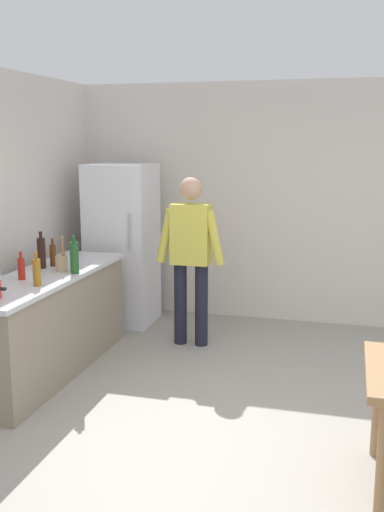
# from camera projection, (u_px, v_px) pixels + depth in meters

# --- Properties ---
(ground_plane) EXTENTS (14.00, 14.00, 0.00)m
(ground_plane) POSITION_uv_depth(u_px,v_px,m) (253.00, 443.00, 4.10)
(ground_plane) COLOR #9E998E
(wall_back) EXTENTS (6.40, 0.12, 2.70)m
(wall_back) POSITION_uv_depth(u_px,v_px,m) (299.00, 204.00, 6.68)
(wall_back) COLOR silver
(wall_back) RESTS_ON ground_plane
(kitchen_counter) EXTENTS (0.64, 2.20, 0.90)m
(kitchen_counter) POSITION_uv_depth(u_px,v_px,m) (46.00, 323.00, 5.28)
(kitchen_counter) COLOR gray
(kitchen_counter) RESTS_ON ground_plane
(refrigerator) EXTENTS (0.70, 0.67, 1.80)m
(refrigerator) POSITION_uv_depth(u_px,v_px,m) (122.00, 244.00, 6.68)
(refrigerator) COLOR white
(refrigerator) RESTS_ON ground_plane
(person) EXTENTS (0.70, 0.22, 1.70)m
(person) POSITION_uv_depth(u_px,v_px,m) (191.00, 250.00, 5.90)
(person) COLOR #1E1E2D
(person) RESTS_ON ground_plane
(utensil_jar) EXTENTS (0.11, 0.11, 0.32)m
(utensil_jar) POSITION_uv_depth(u_px,v_px,m) (62.00, 263.00, 5.30)
(utensil_jar) COLOR tan
(utensil_jar) RESTS_ON kitchen_counter
(bottle_sauce_red) EXTENTS (0.06, 0.06, 0.24)m
(bottle_sauce_red) POSITION_uv_depth(u_px,v_px,m) (21.00, 268.00, 4.98)
(bottle_sauce_red) COLOR #B22319
(bottle_sauce_red) RESTS_ON kitchen_counter
(bottle_wine_dark) EXTENTS (0.08, 0.08, 0.34)m
(bottle_wine_dark) POSITION_uv_depth(u_px,v_px,m) (41.00, 252.00, 5.42)
(bottle_wine_dark) COLOR black
(bottle_wine_dark) RESTS_ON kitchen_counter
(bottle_beer_brown) EXTENTS (0.06, 0.06, 0.26)m
(bottle_beer_brown) POSITION_uv_depth(u_px,v_px,m) (53.00, 255.00, 5.51)
(bottle_beer_brown) COLOR #5B3314
(bottle_beer_brown) RESTS_ON kitchen_counter
(bottle_wine_green) EXTENTS (0.08, 0.08, 0.34)m
(bottle_wine_green) POSITION_uv_depth(u_px,v_px,m) (74.00, 257.00, 5.20)
(bottle_wine_green) COLOR #1E5123
(bottle_wine_green) RESTS_ON kitchen_counter
(bottle_oil_amber) EXTENTS (0.06, 0.06, 0.28)m
(bottle_oil_amber) POSITION_uv_depth(u_px,v_px,m) (37.00, 272.00, 4.76)
(bottle_oil_amber) COLOR #996619
(bottle_oil_amber) RESTS_ON kitchen_counter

